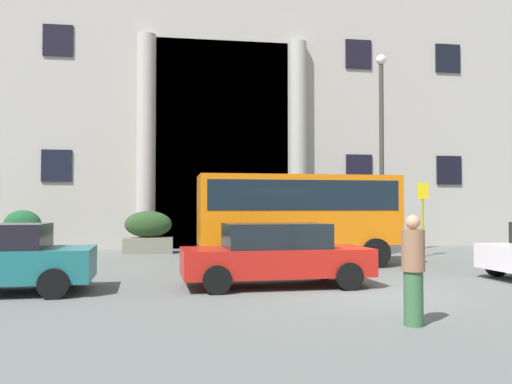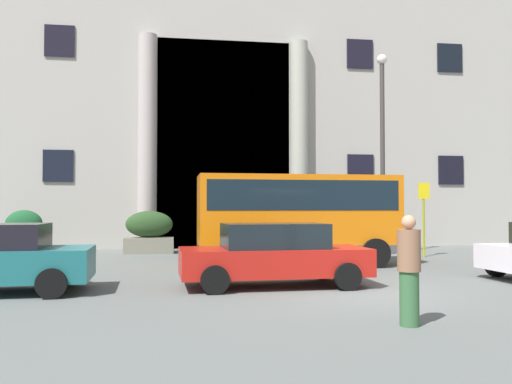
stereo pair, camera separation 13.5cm
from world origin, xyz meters
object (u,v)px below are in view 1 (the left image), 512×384
motorcycle_near_kerb (278,258)px  pedestrian_man_red_shirt (413,270)px  bus_stop_sign (423,211)px  hedge_planter_far_west (328,237)px  motorcycle_far_end (22,262)px  hedge_planter_west (22,233)px  hedge_planter_entrance_right (231,236)px  parked_estate_mid (275,254)px  hedge_planter_entrance_left (148,233)px  orange_minibus (297,212)px  lamppost_plaza_centre (382,138)px

motorcycle_near_kerb → pedestrian_man_red_shirt: (0.87, -6.53, 0.41)m
bus_stop_sign → hedge_planter_far_west: (-2.78, 3.08, -1.12)m
motorcycle_near_kerb → motorcycle_far_end: bearing=-165.0°
bus_stop_sign → hedge_planter_west: 15.39m
hedge_planter_entrance_right → parked_estate_mid: (0.03, -9.48, 0.07)m
bus_stop_sign → parked_estate_mid: 9.64m
hedge_planter_entrance_right → hedge_planter_entrance_left: bearing=176.2°
hedge_planter_entrance_right → pedestrian_man_red_shirt: bearing=-84.3°
hedge_planter_far_west → hedge_planter_west: size_ratio=0.89×
hedge_planter_far_west → motorcycle_near_kerb: hedge_planter_far_west is taller
hedge_planter_entrance_right → parked_estate_mid: 9.48m
orange_minibus → pedestrian_man_red_shirt: (-0.22, -8.83, -0.82)m
hedge_planter_west → orange_minibus: bearing=-27.8°
pedestrian_man_red_shirt → hedge_planter_entrance_left: bearing=-19.4°
pedestrian_man_red_shirt → orange_minibus: bearing=-39.3°
lamppost_plaza_centre → bus_stop_sign: bearing=-34.5°
hedge_planter_west → lamppost_plaza_centre: bearing=-8.5°
hedge_planter_west → motorcycle_far_end: (1.96, -7.37, -0.39)m
bus_stop_sign → lamppost_plaza_centre: (-1.26, 0.87, 2.85)m
hedge_planter_far_west → hedge_planter_entrance_right: size_ratio=0.80×
hedge_planter_far_west → hedge_planter_entrance_left: bearing=180.0°
hedge_planter_west → motorcycle_far_end: hedge_planter_west is taller
lamppost_plaza_centre → motorcycle_near_kerb: bearing=-134.2°
hedge_planter_west → lamppost_plaza_centre: size_ratio=0.22×
bus_stop_sign → parked_estate_mid: bearing=-136.4°
hedge_planter_far_west → hedge_planter_west: hedge_planter_west is taller
hedge_planter_entrance_left → pedestrian_man_red_shirt: bearing=-71.6°
bus_stop_sign → hedge_planter_entrance_left: bus_stop_sign is taller
motorcycle_far_end → hedge_planter_entrance_right: bearing=52.0°
bus_stop_sign → parked_estate_mid: bus_stop_sign is taller
hedge_planter_entrance_right → motorcycle_far_end: bearing=-130.1°
orange_minibus → hedge_planter_west: (-9.71, 5.12, -0.85)m
motorcycle_far_end → pedestrian_man_red_shirt: 10.00m
hedge_planter_far_west → motorcycle_far_end: size_ratio=0.79×
hedge_planter_entrance_left → hedge_planter_far_west: bearing=-0.0°
orange_minibus → lamppost_plaza_centre: bearing=36.3°
hedge_planter_entrance_right → motorcycle_near_kerb: bearing=-86.1°
bus_stop_sign → motorcycle_near_kerb: 7.98m
parked_estate_mid → pedestrian_man_red_shirt: (1.34, -4.40, 0.12)m
hedge_planter_entrance_left → motorcycle_near_kerb: hedge_planter_entrance_left is taller
bus_stop_sign → lamppost_plaza_centre: lamppost_plaza_centre is taller
orange_minibus → hedge_planter_west: size_ratio=3.60×
hedge_planter_entrance_left → motorcycle_near_kerb: size_ratio=0.99×
hedge_planter_entrance_right → pedestrian_man_red_shirt: 13.95m
hedge_planter_entrance_left → lamppost_plaza_centre: 10.03m
bus_stop_sign → hedge_planter_entrance_right: bus_stop_sign is taller
orange_minibus → pedestrian_man_red_shirt: size_ratio=3.65×
hedge_planter_west → hedge_planter_entrance_right: bearing=-0.5°
bus_stop_sign → motorcycle_near_kerb: size_ratio=1.39×
hedge_planter_far_west → hedge_planter_west: 12.31m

